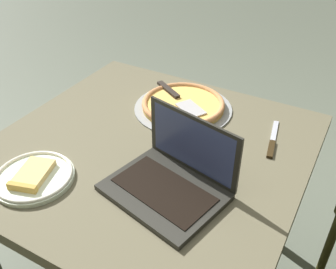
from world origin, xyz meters
name	(u,v)px	position (x,y,z in m)	size (l,w,h in m)	color
dining_table	(149,161)	(0.00, 0.00, 0.65)	(1.04, 1.03, 0.72)	brown
laptop	(172,178)	(-0.17, 0.14, 0.76)	(0.38, 0.32, 0.21)	#2A2924
pizza_plate	(34,177)	(0.22, 0.31, 0.73)	(0.24, 0.24, 0.04)	silver
pizza_tray	(183,105)	(0.01, -0.28, 0.74)	(0.39, 0.39, 0.04)	#949697
table_knife	(272,142)	(-0.37, -0.23, 0.72)	(0.06, 0.23, 0.01)	#B4B6C3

